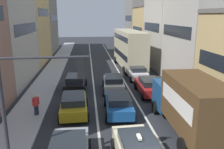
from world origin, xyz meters
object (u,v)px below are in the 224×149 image
sedan_centre_lane_second (119,103)px  traffic_light_pole (34,97)px  pedestrian_near_kerb (36,104)px  wagon_right_lane_far (137,72)px  wagon_left_lane_second (74,104)px  hatchback_centre_lane_third (113,83)px  bus_mid_queue_primary (129,48)px  sedan_right_lane_behind_truck (149,86)px  removalist_box_truck (189,102)px  sedan_left_lane_third (76,82)px

sedan_centre_lane_second → traffic_light_pole: bearing=149.0°
traffic_light_pole → pedestrian_near_kerb: bearing=102.8°
sedan_centre_lane_second → wagon_right_lane_far: bearing=-16.9°
wagon_left_lane_second → hatchback_centre_lane_third: size_ratio=0.99×
wagon_right_lane_far → bus_mid_queue_primary: bearing=-1.2°
wagon_left_lane_second → wagon_right_lane_far: size_ratio=1.01×
sedan_right_lane_behind_truck → wagon_right_lane_far: size_ratio=1.00×
wagon_left_lane_second → sedan_right_lane_behind_truck: bearing=-62.3°
bus_mid_queue_primary → pedestrian_near_kerb: bus_mid_queue_primary is taller
hatchback_centre_lane_third → wagon_right_lane_far: same height
sedan_centre_lane_second → bus_mid_queue_primary: size_ratio=0.41×
removalist_box_truck → bus_mid_queue_primary: size_ratio=0.73×
removalist_box_truck → wagon_right_lane_far: 12.68m
sedan_left_lane_third → pedestrian_near_kerb: bearing=159.1°
traffic_light_pole → bus_mid_queue_primary: traffic_light_pole is taller
sedan_left_lane_third → wagon_left_lane_second: bearing=-176.4°
wagon_left_lane_second → wagon_right_lane_far: bearing=-37.7°
sedan_centre_lane_second → removalist_box_truck: bearing=-128.1°
sedan_centre_lane_second → wagon_right_lane_far: same height
pedestrian_near_kerb → sedan_centre_lane_second: bearing=-130.5°
wagon_left_lane_second → traffic_light_pole: bearing=168.7°
sedan_left_lane_third → sedan_right_lane_behind_truck: bearing=-104.0°
sedan_left_lane_third → pedestrian_near_kerb: 6.33m
removalist_box_truck → sedan_centre_lane_second: size_ratio=1.77×
sedan_centre_lane_second → hatchback_centre_lane_third: 5.32m
sedan_centre_lane_second → sedan_right_lane_behind_truck: (3.34, 3.96, 0.00)m
removalist_box_truck → sedan_right_lane_behind_truck: bearing=5.1°
wagon_left_lane_second → sedan_left_lane_third: (-0.13, 5.68, 0.00)m
wagon_right_lane_far → sedan_right_lane_behind_truck: bearing=179.7°
hatchback_centre_lane_third → sedan_left_lane_third: 3.64m
removalist_box_truck → sedan_right_lane_behind_truck: (-0.45, 7.25, -1.18)m
traffic_light_pole → wagon_right_lane_far: traffic_light_pole is taller
traffic_light_pole → sedan_left_lane_third: size_ratio=1.26×
wagon_right_lane_far → bus_mid_queue_primary: bus_mid_queue_primary is taller
removalist_box_truck → wagon_left_lane_second: (-7.03, 3.53, -1.18)m
hatchback_centre_lane_third → sedan_right_lane_behind_truck: 3.39m
sedan_centre_lane_second → wagon_left_lane_second: size_ratio=1.01×
wagon_left_lane_second → wagon_right_lane_far: same height
traffic_light_pole → sedan_left_lane_third: 12.82m
traffic_light_pole → removalist_box_truck: traffic_light_pole is taller
traffic_light_pole → wagon_left_lane_second: traffic_light_pole is taller
wagon_left_lane_second → pedestrian_near_kerb: bearing=91.3°
traffic_light_pole → pedestrian_near_kerb: 7.36m
removalist_box_truck → sedan_right_lane_behind_truck: 7.36m
wagon_left_lane_second → bus_mid_queue_primary: (6.66, 14.41, 2.03)m
sedan_left_lane_third → sedan_right_lane_behind_truck: 6.98m
traffic_light_pole → sedan_right_lane_behind_truck: 13.33m
sedan_centre_lane_second → sedan_right_lane_behind_truck: size_ratio=1.01×
sedan_centre_lane_second → hatchback_centre_lane_third: bearing=0.4°
wagon_left_lane_second → sedan_left_lane_third: size_ratio=1.00×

